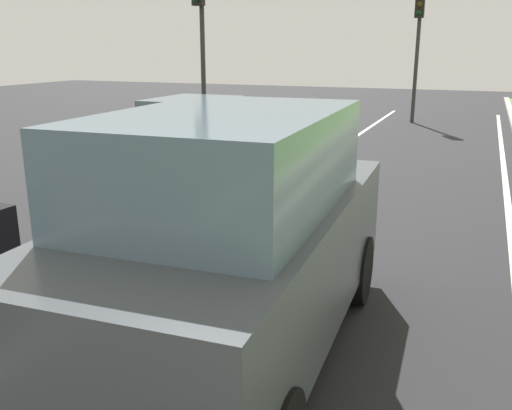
% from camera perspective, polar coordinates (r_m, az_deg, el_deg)
% --- Properties ---
extents(ground_plane, '(60.00, 60.00, 0.00)m').
position_cam_1_polar(ground_plane, '(10.67, 4.81, 0.65)').
color(ground_plane, '#262628').
extents(lane_line_center, '(0.12, 32.00, 0.01)m').
position_cam_1_polar(lane_line_center, '(10.89, 1.29, 1.03)').
color(lane_line_center, silver).
rests_on(lane_line_center, ground).
extents(lane_line_right_edge, '(0.12, 32.00, 0.01)m').
position_cam_1_polar(lane_line_right_edge, '(10.25, 24.39, -1.35)').
color(lane_line_right_edge, silver).
rests_on(lane_line_right_edge, ground).
extents(car_suv_ahead, '(2.11, 4.57, 2.28)m').
position_cam_1_polar(car_suv_ahead, '(4.92, -2.44, -3.36)').
color(car_suv_ahead, '#474C51').
rests_on(car_suv_ahead, ground).
extents(car_hatchback_far, '(1.77, 3.72, 1.78)m').
position_cam_1_polar(car_hatchback_far, '(11.83, -5.92, 6.50)').
color(car_hatchback_far, brown).
rests_on(car_hatchback_far, ground).
extents(traffic_light_overhead_left, '(0.32, 0.50, 5.17)m').
position_cam_1_polar(traffic_light_overhead_left, '(17.22, -5.69, 17.93)').
color(traffic_light_overhead_left, '#2D2D2D').
rests_on(traffic_light_overhead_left, ground).
extents(traffic_light_far_median, '(0.32, 0.50, 4.92)m').
position_cam_1_polar(traffic_light_far_median, '(22.05, 16.19, 16.64)').
color(traffic_light_far_median, '#2D2D2D').
rests_on(traffic_light_far_median, ground).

